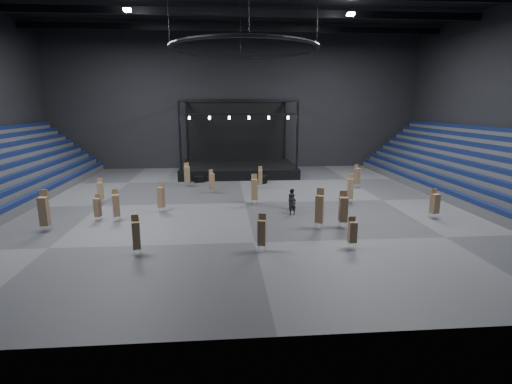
{
  "coord_description": "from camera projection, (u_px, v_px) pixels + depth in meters",
  "views": [
    {
      "loc": [
        -1.91,
        -34.22,
        8.4
      ],
      "look_at": [
        0.79,
        -2.0,
        1.4
      ],
      "focal_mm": 28.0,
      "sensor_mm": 36.0,
      "label": 1
    }
  ],
  "objects": [
    {
      "name": "chair_stack_15",
      "position": [
        97.0,
        207.0,
        29.52
      ],
      "size": [
        0.49,
        0.49,
        2.05
      ],
      "rotation": [
        0.0,
        0.0,
        -0.21
      ],
      "color": "silver",
      "rests_on": "floor"
    },
    {
      "name": "flight_case_right",
      "position": [
        260.0,
        180.0,
        43.77
      ],
      "size": [
        1.32,
        0.97,
        0.79
      ],
      "primitive_type": "cube",
      "rotation": [
        0.0,
        0.0,
        0.35
      ],
      "color": "black",
      "rests_on": "floor"
    },
    {
      "name": "chair_stack_7",
      "position": [
        116.0,
        205.0,
        29.39
      ],
      "size": [
        0.59,
        0.59,
        2.42
      ],
      "rotation": [
        0.0,
        0.0,
        0.32
      ],
      "color": "silver",
      "rests_on": "floor"
    },
    {
      "name": "chair_stack_10",
      "position": [
        44.0,
        211.0,
        26.89
      ],
      "size": [
        0.55,
        0.55,
        2.9
      ],
      "rotation": [
        0.0,
        0.0,
        -0.01
      ],
      "color": "silver",
      "rests_on": "floor"
    },
    {
      "name": "chair_stack_4",
      "position": [
        262.0,
        232.0,
        23.37
      ],
      "size": [
        0.55,
        0.55,
        2.25
      ],
      "rotation": [
        0.0,
        0.0,
        -0.24
      ],
      "color": "silver",
      "rests_on": "floor"
    },
    {
      "name": "chair_stack_5",
      "position": [
        319.0,
        208.0,
        27.61
      ],
      "size": [
        0.69,
        0.69,
        2.85
      ],
      "rotation": [
        0.0,
        0.0,
        -0.4
      ],
      "color": "silver",
      "rests_on": "floor"
    },
    {
      "name": "flight_case_mid",
      "position": [
        262.0,
        179.0,
        44.49
      ],
      "size": [
        1.33,
        0.79,
        0.84
      ],
      "primitive_type": "cube",
      "rotation": [
        0.0,
        0.0,
        -0.13
      ],
      "color": "black",
      "rests_on": "floor"
    },
    {
      "name": "chair_stack_8",
      "position": [
        187.0,
        174.0,
        42.32
      ],
      "size": [
        0.66,
        0.66,
        2.5
      ],
      "rotation": [
        0.0,
        0.0,
        0.24
      ],
      "color": "silver",
      "rests_on": "floor"
    },
    {
      "name": "crew_member",
      "position": [
        292.0,
        199.0,
        32.91
      ],
      "size": [
        0.83,
        0.98,
        1.74
      ],
      "primitive_type": "imported",
      "rotation": [
        0.0,
        0.0,
        1.34
      ],
      "color": "black",
      "rests_on": "floor"
    },
    {
      "name": "wall_front",
      "position": [
        281.0,
        87.0,
        12.91
      ],
      "size": [
        50.0,
        0.2,
        18.0
      ],
      "primitive_type": "cube",
      "color": "black",
      "rests_on": "ground"
    },
    {
      "name": "chair_stack_14",
      "position": [
        260.0,
        177.0,
        41.21
      ],
      "size": [
        0.47,
        0.47,
        2.31
      ],
      "rotation": [
        0.0,
        0.0,
        -0.11
      ],
      "color": "silver",
      "rests_on": "floor"
    },
    {
      "name": "chair_stack_12",
      "position": [
        435.0,
        203.0,
        30.09
      ],
      "size": [
        0.64,
        0.64,
        2.28
      ],
      "rotation": [
        0.0,
        0.0,
        0.25
      ],
      "color": "silver",
      "rests_on": "floor"
    },
    {
      "name": "bleachers_right",
      "position": [
        493.0,
        180.0,
        36.78
      ],
      "size": [
        7.2,
        40.0,
        6.4
      ],
      "color": "#464648",
      "rests_on": "floor"
    },
    {
      "name": "floor",
      "position": [
        245.0,
        203.0,
        35.27
      ],
      "size": [
        50.0,
        50.0,
        0.0
      ],
      "primitive_type": "plane",
      "color": "#4B4B4E",
      "rests_on": "ground"
    },
    {
      "name": "chair_stack_6",
      "position": [
        212.0,
        181.0,
        39.15
      ],
      "size": [
        0.57,
        0.57,
        2.29
      ],
      "rotation": [
        0.0,
        0.0,
        0.42
      ],
      "color": "silver",
      "rests_on": "floor"
    },
    {
      "name": "man_center",
      "position": [
        292.0,
        204.0,
        31.3
      ],
      "size": [
        0.69,
        0.52,
        1.72
      ],
      "primitive_type": "imported",
      "rotation": [
        0.0,
        0.0,
        3.33
      ],
      "color": "black",
      "rests_on": "floor"
    },
    {
      "name": "chair_stack_16",
      "position": [
        161.0,
        197.0,
        32.05
      ],
      "size": [
        0.6,
        0.6,
        2.42
      ],
      "rotation": [
        0.0,
        0.0,
        -0.39
      ],
      "color": "silver",
      "rests_on": "floor"
    },
    {
      "name": "truss_ring",
      "position": [
        244.0,
        48.0,
        32.51
      ],
      "size": [
        12.3,
        12.3,
        5.15
      ],
      "color": "black",
      "rests_on": "ceiling"
    },
    {
      "name": "chair_stack_13",
      "position": [
        343.0,
        209.0,
        27.82
      ],
      "size": [
        0.59,
        0.59,
        2.63
      ],
      "rotation": [
        0.0,
        0.0,
        -0.08
      ],
      "color": "silver",
      "rests_on": "floor"
    },
    {
      "name": "chair_stack_2",
      "position": [
        350.0,
        188.0,
        35.04
      ],
      "size": [
        0.6,
        0.6,
        2.6
      ],
      "rotation": [
        0.0,
        0.0,
        -0.25
      ],
      "color": "silver",
      "rests_on": "floor"
    },
    {
      "name": "chair_stack_0",
      "position": [
        100.0,
        190.0,
        34.84
      ],
      "size": [
        0.54,
        0.54,
        2.22
      ],
      "rotation": [
        0.0,
        0.0,
        0.17
      ],
      "color": "silver",
      "rests_on": "floor"
    },
    {
      "name": "chair_stack_9",
      "position": [
        357.0,
        176.0,
        41.68
      ],
      "size": [
        0.63,
        0.63,
        2.43
      ],
      "rotation": [
        0.0,
        0.0,
        0.42
      ],
      "color": "silver",
      "rests_on": "floor"
    },
    {
      "name": "stage",
      "position": [
        238.0,
        162.0,
        50.77
      ],
      "size": [
        14.0,
        10.0,
        9.2
      ],
      "color": "black",
      "rests_on": "floor"
    },
    {
      "name": "chair_stack_3",
      "position": [
        254.0,
        189.0,
        34.5
      ],
      "size": [
        0.54,
        0.54,
        2.65
      ],
      "rotation": [
        0.0,
        0.0,
        0.05
      ],
      "color": "silver",
      "rests_on": "floor"
    },
    {
      "name": "chair_stack_1",
      "position": [
        352.0,
        231.0,
        23.84
      ],
      "size": [
        0.47,
        0.47,
        1.94
      ],
      "rotation": [
        0.0,
        0.0,
        0.02
      ],
      "color": "silver",
      "rests_on": "floor"
    },
    {
      "name": "chair_stack_11",
      "position": [
        136.0,
        235.0,
        22.77
      ],
      "size": [
        0.52,
        0.52,
        2.35
      ],
      "rotation": [
        0.0,
        0.0,
        0.26
      ],
      "color": "silver",
      "rests_on": "floor"
    },
    {
      "name": "flight_case_left",
      "position": [
        199.0,
        179.0,
        44.6
      ],
      "size": [
        1.13,
        0.68,
        0.71
      ],
      "primitive_type": "cube",
      "rotation": [
        0.0,
        0.0,
        0.15
      ],
      "color": "black",
      "rests_on": "floor"
    },
    {
      "name": "wall_back",
      "position": [
        236.0,
        101.0,
        53.81
      ],
      "size": [
        50.0,
        0.2,
        18.0
      ],
      "primitive_type": "cube",
      "color": "black",
      "rests_on": "ground"
    }
  ]
}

